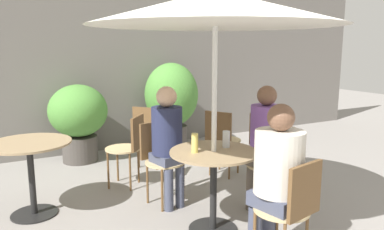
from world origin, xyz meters
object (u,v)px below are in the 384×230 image
object	(u,v)px
cafe_table_far	(30,160)
cafe_table_near	(214,171)
bistro_chair_2	(160,154)
potted_plant_1	(171,99)
seated_person_1	(265,137)
beer_glass_0	(195,143)
bistro_chair_5	(149,130)
seated_person_0	(277,172)
seated_person_2	(168,135)
beer_glass_1	(226,139)
bistro_chair_6	(222,136)
umbrella	(215,9)
bistro_chair_4	(267,141)
bistro_chair_1	(273,157)
potted_plant_0	(78,117)
bistro_chair_0	(292,205)
bistro_chair_3	(130,143)

from	to	relation	value
cafe_table_far	cafe_table_near	bearing A→B (deg)	-37.99
bistro_chair_2	potted_plant_1	xyz separation A→B (m)	(0.97, 1.81, 0.28)
seated_person_1	beer_glass_0	xyz separation A→B (m)	(-0.83, -0.10, 0.06)
cafe_table_near	bistro_chair_5	distance (m)	1.89
seated_person_0	potted_plant_1	xyz separation A→B (m)	(0.67, 3.26, 0.07)
cafe_table_near	seated_person_1	distance (m)	0.70
beer_glass_0	potted_plant_1	distance (m)	2.74
seated_person_2	beer_glass_1	bearing A→B (deg)	-75.50
bistro_chair_6	umbrella	world-z (taller)	umbrella
umbrella	beer_glass_0	bearing A→B (deg)	167.09
cafe_table_far	umbrella	bearing A→B (deg)	-37.99
seated_person_2	bistro_chair_4	bearing A→B (deg)	-8.92
bistro_chair_5	bistro_chair_1	bearing A→B (deg)	160.45
bistro_chair_1	seated_person_0	size ratio (longest dim) A/B	0.69
beer_glass_0	potted_plant_0	world-z (taller)	potted_plant_0
bistro_chair_2	potted_plant_0	xyz separation A→B (m)	(-0.45, 1.83, 0.13)
bistro_chair_0	umbrella	distance (m)	1.62
bistro_chair_1	seated_person_1	distance (m)	0.27
seated_person_2	umbrella	distance (m)	1.35
seated_person_2	bistro_chair_6	bearing A→B (deg)	15.71
bistro_chair_1	umbrella	size ratio (longest dim) A/B	0.40
cafe_table_near	bistro_chair_4	xyz separation A→B (m)	(1.17, 0.72, -0.03)
bistro_chair_6	bistro_chair_4	bearing A→B (deg)	-171.48
bistro_chair_1	seated_person_1	size ratio (longest dim) A/B	0.67
bistro_chair_3	beer_glass_0	xyz separation A→B (m)	(0.13, -1.32, 0.29)
bistro_chair_2	umbrella	size ratio (longest dim) A/B	0.40
beer_glass_0	umbrella	distance (m)	1.12
bistro_chair_6	seated_person_1	world-z (taller)	seated_person_1
bistro_chair_0	seated_person_0	world-z (taller)	seated_person_0
cafe_table_far	bistro_chair_1	world-z (taller)	bistro_chair_1
bistro_chair_4	bistro_chair_3	bearing A→B (deg)	164.29
beer_glass_1	seated_person_1	bearing A→B (deg)	9.25
bistro_chair_0	seated_person_1	bearing A→B (deg)	-129.64
seated_person_2	umbrella	xyz separation A→B (m)	(0.14, -0.66, 1.17)
bistro_chair_1	potted_plant_1	world-z (taller)	potted_plant_1
bistro_chair_2	beer_glass_1	bearing A→B (deg)	-77.98
beer_glass_1	potted_plant_0	xyz separation A→B (m)	(-0.78, 2.58, -0.16)
bistro_chair_1	bistro_chair_4	bearing A→B (deg)	134.64
bistro_chair_5	bistro_chair_6	bearing A→B (deg)	-178.01
bistro_chair_3	potted_plant_1	xyz separation A→B (m)	(1.11, 1.25, 0.28)
bistro_chair_4	beer_glass_1	distance (m)	1.24
potted_plant_0	bistro_chair_1	bearing A→B (deg)	-60.14
beer_glass_0	seated_person_0	bearing A→B (deg)	-66.60
cafe_table_far	beer_glass_1	bearing A→B (deg)	-33.58
bistro_chair_5	potted_plant_1	bearing A→B (deg)	-83.47
bistro_chair_1	beer_glass_1	bearing A→B (deg)	-91.85
bistro_chair_6	beer_glass_0	world-z (taller)	beer_glass_0
potted_plant_1	bistro_chair_3	bearing A→B (deg)	-131.54
bistro_chair_4	seated_person_0	distance (m)	1.74
bistro_chair_1	seated_person_0	distance (m)	1.08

